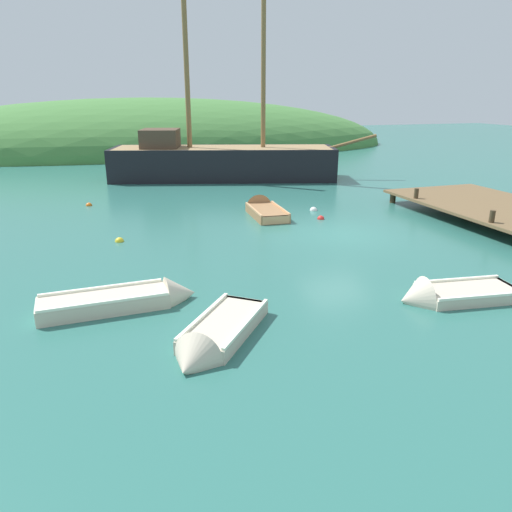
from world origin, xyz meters
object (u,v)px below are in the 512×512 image
at_px(sailing_ship, 221,167).
at_px(rowboat_outer_right, 447,297).
at_px(buoy_yellow, 119,242).
at_px(buoy_white, 314,211).
at_px(rowboat_outer_left, 128,301).
at_px(rowboat_center, 263,211).
at_px(buoy_red, 321,219).
at_px(buoy_orange, 89,206).
at_px(rowboat_near_dock, 214,340).

bearing_deg(sailing_ship, rowboat_outer_right, -71.08).
height_order(rowboat_outer_right, buoy_yellow, rowboat_outer_right).
relative_size(sailing_ship, buoy_white, 47.68).
height_order(rowboat_outer_right, rowboat_outer_left, rowboat_outer_right).
bearing_deg(rowboat_center, buoy_yellow, 114.12).
distance_m(buoy_red, buoy_yellow, 8.45).
bearing_deg(buoy_white, buoy_red, -103.33).
bearing_deg(buoy_orange, buoy_yellow, -80.83).
xyz_separation_m(sailing_ship, buoy_white, (1.88, -9.81, -0.78)).
height_order(rowboat_outer_left, buoy_yellow, rowboat_outer_left).
bearing_deg(buoy_white, buoy_yellow, -165.15).
xyz_separation_m(rowboat_near_dock, rowboat_outer_right, (6.30, 0.41, -0.02)).
height_order(rowboat_near_dock, buoy_red, rowboat_near_dock).
height_order(rowboat_outer_left, buoy_red, rowboat_outer_left).
height_order(rowboat_center, rowboat_near_dock, rowboat_center).
xyz_separation_m(rowboat_near_dock, buoy_yellow, (-1.52, 8.48, -0.10)).
relative_size(rowboat_near_dock, buoy_orange, 10.97).
bearing_deg(buoy_yellow, buoy_white, 14.85).
xyz_separation_m(rowboat_outer_left, buoy_orange, (-0.97, 12.54, -0.13)).
height_order(sailing_ship, rowboat_near_dock, sailing_ship).
distance_m(buoy_yellow, buoy_white, 9.08).
distance_m(buoy_red, buoy_white, 1.59).
bearing_deg(sailing_ship, rowboat_near_dock, -88.32).
height_order(sailing_ship, buoy_orange, sailing_ship).
xyz_separation_m(rowboat_outer_right, buoy_red, (0.59, 8.84, -0.08)).
bearing_deg(rowboat_outer_left, buoy_yellow, 86.38).
relative_size(rowboat_outer_left, buoy_red, 12.69).
relative_size(buoy_red, buoy_white, 0.90).
bearing_deg(buoy_white, rowboat_center, 177.58).
bearing_deg(rowboat_center, buoy_white, -89.19).
bearing_deg(buoy_yellow, sailing_ship, 60.41).
bearing_deg(buoy_white, rowboat_outer_left, -137.14).
bearing_deg(buoy_red, buoy_yellow, -174.73).
xyz_separation_m(rowboat_near_dock, rowboat_outer_left, (-1.62, 2.57, 0.03)).
bearing_deg(rowboat_outer_left, sailing_ship, 66.16).
relative_size(rowboat_outer_left, buoy_white, 11.41).
height_order(sailing_ship, rowboat_outer_left, sailing_ship).
height_order(rowboat_center, buoy_red, rowboat_center).
distance_m(sailing_ship, rowboat_outer_right, 20.24).
bearing_deg(rowboat_near_dock, rowboat_outer_left, -109.19).
distance_m(sailing_ship, buoy_orange, 9.72).
height_order(rowboat_center, buoy_orange, rowboat_center).
height_order(buoy_yellow, buoy_white, buoy_white).
relative_size(buoy_orange, buoy_yellow, 0.93).
distance_m(rowboat_outer_right, buoy_yellow, 11.24).
distance_m(rowboat_outer_left, buoy_white, 12.11).
xyz_separation_m(rowboat_center, buoy_orange, (-7.44, 4.20, -0.12)).
distance_m(rowboat_near_dock, buoy_red, 11.54).
height_order(rowboat_center, buoy_white, rowboat_center).
distance_m(rowboat_center, buoy_red, 2.63).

